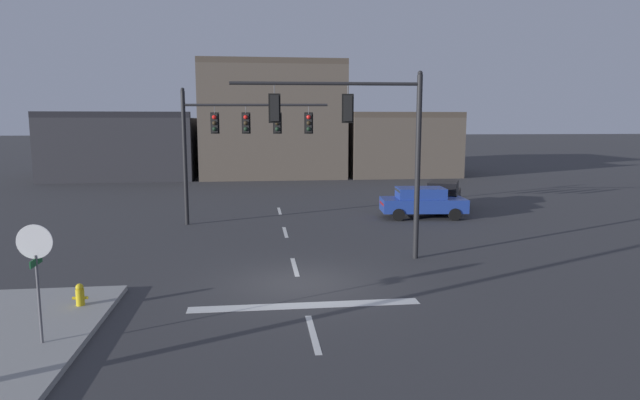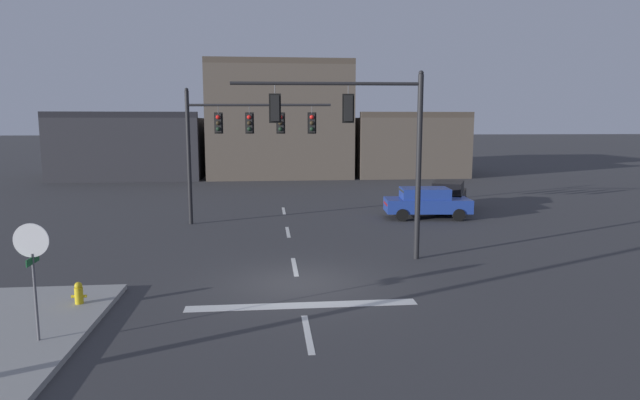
# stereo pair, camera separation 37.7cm
# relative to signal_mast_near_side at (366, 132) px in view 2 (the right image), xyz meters

# --- Properties ---
(ground_plane) EXTENTS (400.00, 400.00, 0.00)m
(ground_plane) POSITION_rel_signal_mast_near_side_xyz_m (-2.61, -2.78, -4.65)
(ground_plane) COLOR #353538
(stop_bar_paint) EXTENTS (6.40, 0.50, 0.01)m
(stop_bar_paint) POSITION_rel_signal_mast_near_side_xyz_m (-2.61, -4.78, -4.65)
(stop_bar_paint) COLOR silver
(stop_bar_paint) RESTS_ON ground
(lane_centreline) EXTENTS (0.16, 26.40, 0.01)m
(lane_centreline) POSITION_rel_signal_mast_near_side_xyz_m (-2.61, -0.78, -4.65)
(lane_centreline) COLOR silver
(lane_centreline) RESTS_ON ground
(signal_mast_near_side) EXTENTS (6.81, 0.54, 6.83)m
(signal_mast_near_side) POSITION_rel_signal_mast_near_side_xyz_m (0.00, 0.00, 0.00)
(signal_mast_near_side) COLOR black
(signal_mast_near_side) RESTS_ON ground
(signal_mast_far_side) EXTENTS (6.98, 1.12, 6.65)m
(signal_mast_far_side) POSITION_rel_signal_mast_near_side_xyz_m (-4.92, 7.35, -0.13)
(signal_mast_far_side) COLOR black
(signal_mast_far_side) RESTS_ON ground
(stop_sign) EXTENTS (0.76, 0.64, 2.83)m
(stop_sign) POSITION_rel_signal_mast_near_side_xyz_m (-8.70, -6.91, -2.51)
(stop_sign) COLOR #56565B
(stop_sign) RESTS_ON ground
(car_lot_nearside) EXTENTS (3.46, 4.75, 1.61)m
(car_lot_nearside) POSITION_rel_signal_mast_near_side_xyz_m (6.86, 10.74, -3.79)
(car_lot_nearside) COLOR black
(car_lot_nearside) RESTS_ON ground
(car_lot_middle) EXTENTS (4.57, 2.23, 1.61)m
(car_lot_middle) POSITION_rel_signal_mast_near_side_xyz_m (4.79, 8.10, -3.79)
(car_lot_middle) COLOR navy
(car_lot_middle) RESTS_ON ground
(fire_hydrant) EXTENTS (0.40, 0.30, 0.75)m
(fire_hydrant) POSITION_rel_signal_mast_near_side_xyz_m (-8.64, -4.46, -4.32)
(fire_hydrant) COLOR gold
(fire_hydrant) RESTS_ON ground
(building_row) EXTENTS (36.74, 13.28, 10.41)m
(building_row) POSITION_rel_signal_mast_near_side_xyz_m (-3.47, 33.41, -0.75)
(building_row) COLOR #2D2D33
(building_row) RESTS_ON ground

